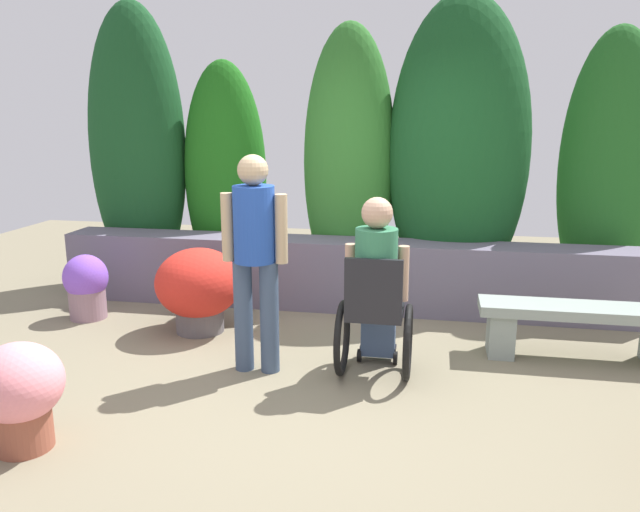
{
  "coord_description": "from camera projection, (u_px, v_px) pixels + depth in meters",
  "views": [
    {
      "loc": [
        0.88,
        -4.03,
        1.9
      ],
      "look_at": [
        0.06,
        0.41,
        0.85
      ],
      "focal_mm": 34.87,
      "sensor_mm": 36.0,
      "label": 1
    }
  ],
  "objects": [
    {
      "name": "ground_plane",
      "position": [
        302.0,
        384.0,
        4.45
      ],
      "size": [
        11.85,
        11.85,
        0.0
      ],
      "primitive_type": "plane",
      "color": "#7D745B"
    },
    {
      "name": "stone_retaining_wall",
      "position": [
        341.0,
        274.0,
        6.12
      ],
      "size": [
        5.64,
        0.46,
        0.68
      ],
      "primitive_type": "cube",
      "color": "slate",
      "rests_on": "ground"
    },
    {
      "name": "hedge_backdrop",
      "position": [
        359.0,
        158.0,
        6.39
      ],
      "size": [
        5.92,
        1.02,
        3.05
      ],
      "color": "#184A22",
      "rests_on": "ground"
    },
    {
      "name": "stone_bench",
      "position": [
        580.0,
        324.0,
        4.83
      ],
      "size": [
        1.54,
        0.37,
        0.44
      ],
      "rotation": [
        0.0,
        0.0,
        -0.11
      ],
      "color": "gray",
      "rests_on": "ground"
    },
    {
      "name": "person_in_wheelchair",
      "position": [
        376.0,
        294.0,
        4.48
      ],
      "size": [
        0.53,
        0.66,
        1.33
      ],
      "rotation": [
        0.0,
        0.0,
        -0.08
      ],
      "color": "black",
      "rests_on": "ground"
    },
    {
      "name": "person_standing_companion",
      "position": [
        255.0,
        250.0,
        4.49
      ],
      "size": [
        0.49,
        0.3,
        1.61
      ],
      "rotation": [
        0.0,
        0.0,
        -0.13
      ],
      "color": "#3C4D69",
      "rests_on": "ground"
    },
    {
      "name": "flower_pot_purple_near",
      "position": [
        199.0,
        288.0,
        5.43
      ],
      "size": [
        0.75,
        0.75,
        0.75
      ],
      "color": "#5D575A",
      "rests_on": "ground"
    },
    {
      "name": "flower_pot_red_accent",
      "position": [
        86.0,
        285.0,
        5.8
      ],
      "size": [
        0.41,
        0.41,
        0.61
      ],
      "color": "gray",
      "rests_on": "ground"
    },
    {
      "name": "flower_pot_small_foreground",
      "position": [
        19.0,
        391.0,
        3.53
      ],
      "size": [
        0.5,
        0.5,
        0.64
      ],
      "color": "#944C39",
      "rests_on": "ground"
    }
  ]
}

